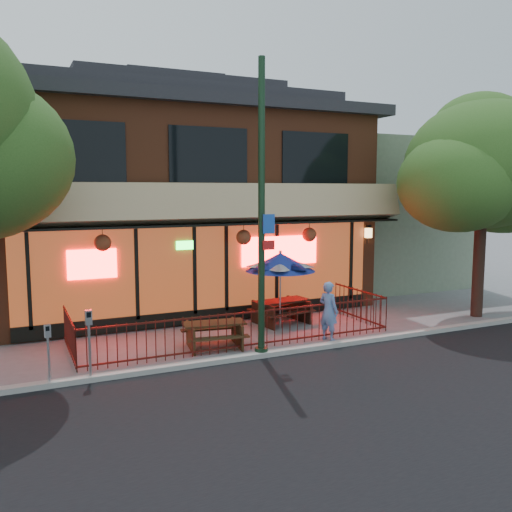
{
  "coord_description": "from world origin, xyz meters",
  "views": [
    {
      "loc": [
        -5.43,
        -11.89,
        3.98
      ],
      "look_at": [
        0.96,
        2.0,
        2.12
      ],
      "focal_mm": 38.0,
      "sensor_mm": 36.0,
      "label": 1
    }
  ],
  "objects_px": {
    "parking_meter_near": "(89,333)",
    "parking_meter_far": "(48,345)",
    "picnic_table_left": "(214,331)",
    "street_tree_right": "(483,158)",
    "picnic_table_right": "(281,308)",
    "street_light": "(262,226)",
    "patio_umbrella": "(280,262)",
    "pedestrian": "(328,311)"
  },
  "relations": [
    {
      "from": "street_tree_right",
      "to": "picnic_table_left",
      "type": "xyz_separation_m",
      "value": [
        -8.84,
        0.11,
        -4.52
      ]
    },
    {
      "from": "pedestrian",
      "to": "picnic_table_right",
      "type": "bearing_deg",
      "value": -12.42
    },
    {
      "from": "street_light",
      "to": "parking_meter_near",
      "type": "height_order",
      "value": "street_light"
    },
    {
      "from": "picnic_table_left",
      "to": "patio_umbrella",
      "type": "distance_m",
      "value": 3.01
    },
    {
      "from": "picnic_table_right",
      "to": "patio_umbrella",
      "type": "height_order",
      "value": "patio_umbrella"
    },
    {
      "from": "picnic_table_right",
      "to": "parking_meter_near",
      "type": "xyz_separation_m",
      "value": [
        -5.91,
        -2.72,
        0.56
      ]
    },
    {
      "from": "picnic_table_right",
      "to": "parking_meter_far",
      "type": "height_order",
      "value": "parking_meter_far"
    },
    {
      "from": "picnic_table_left",
      "to": "street_tree_right",
      "type": "bearing_deg",
      "value": -0.74
    },
    {
      "from": "street_tree_right",
      "to": "parking_meter_near",
      "type": "relative_size",
      "value": 4.62
    },
    {
      "from": "street_light",
      "to": "parking_meter_far",
      "type": "xyz_separation_m",
      "value": [
        -4.81,
        -0.08,
        -2.27
      ]
    },
    {
      "from": "street_tree_right",
      "to": "patio_umbrella",
      "type": "distance_m",
      "value": 7.2
    },
    {
      "from": "parking_meter_near",
      "to": "parking_meter_far",
      "type": "relative_size",
      "value": 1.17
    },
    {
      "from": "street_tree_right",
      "to": "parking_meter_far",
      "type": "bearing_deg",
      "value": -175.26
    },
    {
      "from": "parking_meter_near",
      "to": "parking_meter_far",
      "type": "height_order",
      "value": "parking_meter_near"
    },
    {
      "from": "picnic_table_left",
      "to": "parking_meter_far",
      "type": "bearing_deg",
      "value": -163.57
    },
    {
      "from": "picnic_table_right",
      "to": "pedestrian",
      "type": "xyz_separation_m",
      "value": [
        0.3,
        -2.14,
        0.32
      ]
    },
    {
      "from": "pedestrian",
      "to": "parking_meter_far",
      "type": "height_order",
      "value": "pedestrian"
    },
    {
      "from": "picnic_table_left",
      "to": "pedestrian",
      "type": "distance_m",
      "value": 3.09
    },
    {
      "from": "picnic_table_left",
      "to": "pedestrian",
      "type": "height_order",
      "value": "pedestrian"
    },
    {
      "from": "street_light",
      "to": "pedestrian",
      "type": "bearing_deg",
      "value": 12.83
    },
    {
      "from": "picnic_table_left",
      "to": "parking_meter_near",
      "type": "height_order",
      "value": "parking_meter_near"
    },
    {
      "from": "pedestrian",
      "to": "parking_meter_far",
      "type": "relative_size",
      "value": 1.22
    },
    {
      "from": "picnic_table_left",
      "to": "parking_meter_near",
      "type": "xyz_separation_m",
      "value": [
        -3.2,
        -1.18,
        0.59
      ]
    },
    {
      "from": "street_light",
      "to": "picnic_table_right",
      "type": "height_order",
      "value": "street_light"
    },
    {
      "from": "picnic_table_left",
      "to": "parking_meter_far",
      "type": "distance_m",
      "value": 4.2
    },
    {
      "from": "picnic_table_left",
      "to": "street_light",
      "type": "bearing_deg",
      "value": -53.97
    },
    {
      "from": "picnic_table_right",
      "to": "patio_umbrella",
      "type": "xyz_separation_m",
      "value": [
        -0.31,
        -0.53,
        1.48
      ]
    },
    {
      "from": "street_light",
      "to": "patio_umbrella",
      "type": "distance_m",
      "value": 2.91
    },
    {
      "from": "parking_meter_far",
      "to": "parking_meter_near",
      "type": "bearing_deg",
      "value": -0.0
    },
    {
      "from": "street_light",
      "to": "patio_umbrella",
      "type": "xyz_separation_m",
      "value": [
        1.59,
        2.12,
        -1.2
      ]
    },
    {
      "from": "pedestrian",
      "to": "street_light",
      "type": "bearing_deg",
      "value": 82.42
    },
    {
      "from": "street_light",
      "to": "patio_umbrella",
      "type": "bearing_deg",
      "value": 53.03
    },
    {
      "from": "patio_umbrella",
      "to": "parking_meter_far",
      "type": "relative_size",
      "value": 1.75
    },
    {
      "from": "pedestrian",
      "to": "parking_meter_near",
      "type": "relative_size",
      "value": 1.04
    },
    {
      "from": "picnic_table_right",
      "to": "pedestrian",
      "type": "bearing_deg",
      "value": -82.01
    },
    {
      "from": "street_light",
      "to": "picnic_table_right",
      "type": "relative_size",
      "value": 3.84
    },
    {
      "from": "street_tree_right",
      "to": "patio_umbrella",
      "type": "bearing_deg",
      "value": 170.06
    },
    {
      "from": "street_tree_right",
      "to": "patio_umbrella",
      "type": "relative_size",
      "value": 3.08
    },
    {
      "from": "street_tree_right",
      "to": "pedestrian",
      "type": "height_order",
      "value": "street_tree_right"
    },
    {
      "from": "street_light",
      "to": "parking_meter_far",
      "type": "bearing_deg",
      "value": -179.08
    },
    {
      "from": "patio_umbrella",
      "to": "parking_meter_far",
      "type": "xyz_separation_m",
      "value": [
        -6.4,
        -2.2,
        -1.06
      ]
    },
    {
      "from": "street_tree_right",
      "to": "picnic_table_right",
      "type": "relative_size",
      "value": 3.85
    }
  ]
}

